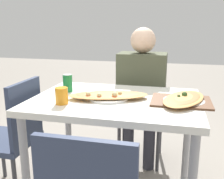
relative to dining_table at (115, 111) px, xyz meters
name	(u,v)px	position (x,y,z in m)	size (l,w,h in m)	color
dining_table	(115,111)	(0.00, 0.00, 0.00)	(1.08, 0.78, 0.78)	silver
chair_far_seated	(142,108)	(0.10, 0.72, -0.20)	(0.40, 0.40, 0.87)	#2D3851
chair_side_left	(13,133)	(-0.73, -0.08, -0.20)	(0.40, 0.40, 0.87)	#2D3851
person_seated	(142,87)	(0.10, 0.61, 0.03)	(0.41, 0.29, 1.22)	#2D2D38
pizza_main	(108,96)	(-0.04, -0.02, 0.11)	(0.56, 0.35, 0.06)	white
soda_can	(68,83)	(-0.37, 0.09, 0.15)	(0.07, 0.07, 0.12)	#197233
drink_glass	(62,96)	(-0.29, -0.19, 0.14)	(0.08, 0.08, 0.10)	orange
serving_tray	(181,101)	(0.41, 0.02, 0.10)	(0.36, 0.29, 0.01)	brown
pizza_second	(184,99)	(0.43, 0.02, 0.11)	(0.34, 0.49, 0.06)	white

